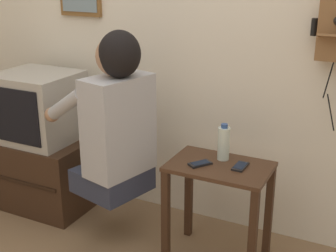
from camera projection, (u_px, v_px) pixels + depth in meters
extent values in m
cube|color=silver|center=(199.00, 23.00, 2.79)|extent=(6.80, 0.05, 2.55)
cube|color=#422819|center=(220.00, 167.00, 2.52)|extent=(0.55, 0.36, 0.02)
cube|color=#382215|center=(166.00, 217.00, 2.59)|extent=(0.04, 0.04, 0.56)
cube|color=#382215|center=(253.00, 240.00, 2.38)|extent=(0.04, 0.04, 0.56)
cube|color=#382215|center=(189.00, 194.00, 2.85)|extent=(0.04, 0.04, 0.56)
cube|color=#382215|center=(269.00, 212.00, 2.64)|extent=(0.04, 0.04, 0.56)
cube|color=#2D3347|center=(112.00, 179.00, 2.78)|extent=(0.44, 0.45, 0.14)
cube|color=#ADADB2|center=(119.00, 126.00, 2.62)|extent=(0.31, 0.43, 0.57)
sphere|color=#A37556|center=(116.00, 56.00, 2.49)|extent=(0.22, 0.22, 0.22)
ellipsoid|color=black|center=(120.00, 54.00, 2.47)|extent=(0.27, 0.28, 0.26)
cylinder|color=#ADADB2|center=(66.00, 105.00, 2.62)|extent=(0.33, 0.15, 0.24)
cylinder|color=#ADADB2|center=(110.00, 93.00, 2.86)|extent=(0.33, 0.15, 0.24)
sphere|color=#A37556|center=(52.00, 115.00, 2.74)|extent=(0.09, 0.09, 0.09)
sphere|color=#A37556|center=(95.00, 102.00, 2.97)|extent=(0.09, 0.09, 0.09)
cube|color=#382316|center=(43.00, 170.00, 3.28)|extent=(0.73, 0.51, 0.49)
cube|color=black|center=(16.00, 181.00, 3.05)|extent=(0.66, 0.01, 0.02)
cube|color=#ADA89E|center=(38.00, 106.00, 3.10)|extent=(0.50, 0.45, 0.45)
cube|color=black|center=(13.00, 116.00, 2.90)|extent=(0.41, 0.01, 0.35)
cube|color=brown|center=(336.00, 36.00, 2.31)|extent=(0.18, 0.07, 0.03)
cylinder|color=black|center=(314.00, 27.00, 2.43)|extent=(0.03, 0.03, 0.09)
cylinder|color=black|center=(329.00, 79.00, 2.46)|extent=(0.04, 0.04, 0.22)
cylinder|color=black|center=(331.00, 112.00, 2.51)|extent=(0.07, 0.06, 0.19)
cube|color=black|center=(200.00, 164.00, 2.52)|extent=(0.12, 0.14, 0.01)
cube|color=black|center=(200.00, 163.00, 2.51)|extent=(0.10, 0.11, 0.00)
cube|color=black|center=(240.00, 166.00, 2.48)|extent=(0.06, 0.13, 0.01)
cube|color=black|center=(240.00, 165.00, 2.48)|extent=(0.05, 0.10, 0.00)
cylinder|color=silver|center=(224.00, 144.00, 2.56)|extent=(0.07, 0.07, 0.18)
cylinder|color=#2D4C8C|center=(224.00, 126.00, 2.52)|extent=(0.04, 0.04, 0.02)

